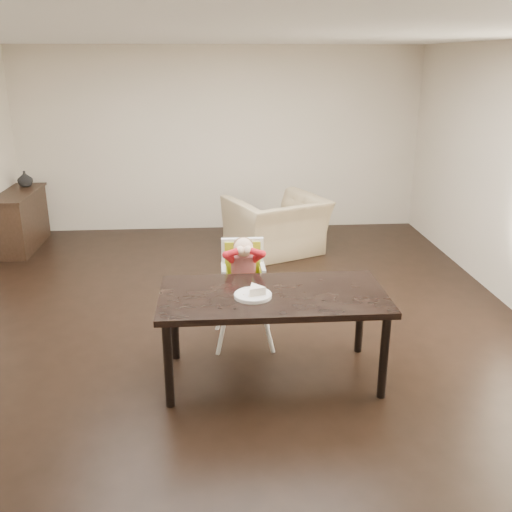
{
  "coord_description": "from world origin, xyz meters",
  "views": [
    {
      "loc": [
        -0.11,
        -5.11,
        2.52
      ],
      "look_at": [
        0.24,
        -0.41,
        0.87
      ],
      "focal_mm": 40.0,
      "sensor_mm": 36.0,
      "label": 1
    }
  ],
  "objects": [
    {
      "name": "ground",
      "position": [
        0.0,
        0.0,
        0.0
      ],
      "size": [
        7.0,
        7.0,
        0.0
      ],
      "primitive_type": "plane",
      "color": "black",
      "rests_on": "ground"
    },
    {
      "name": "room_walls",
      "position": [
        0.0,
        0.0,
        1.86
      ],
      "size": [
        6.02,
        7.02,
        2.71
      ],
      "color": "beige",
      "rests_on": "ground"
    },
    {
      "name": "vase",
      "position": [
        -2.78,
        3.08,
        0.89
      ],
      "size": [
        0.25,
        0.25,
        0.21
      ],
      "primitive_type": "imported",
      "rotation": [
        0.0,
        0.0,
        0.19
      ],
      "color": "#99999E",
      "rests_on": "sideboard"
    },
    {
      "name": "sideboard",
      "position": [
        -2.78,
        2.7,
        0.4
      ],
      "size": [
        0.44,
        1.26,
        0.79
      ],
      "color": "black",
      "rests_on": "ground"
    },
    {
      "name": "high_chair",
      "position": [
        0.14,
        -0.29,
        0.72
      ],
      "size": [
        0.42,
        0.42,
        1.01
      ],
      "rotation": [
        0.0,
        0.0,
        0.0
      ],
      "color": "white",
      "rests_on": "ground"
    },
    {
      "name": "plate",
      "position": [
        0.18,
        -1.02,
        0.78
      ],
      "size": [
        0.34,
        0.34,
        0.08
      ],
      "rotation": [
        0.0,
        0.0,
        -0.15
      ],
      "color": "white",
      "rests_on": "dining_table"
    },
    {
      "name": "armchair",
      "position": [
        0.71,
        2.19,
        0.51
      ],
      "size": [
        1.39,
        1.19,
        1.03
      ],
      "primitive_type": "imported",
      "rotation": [
        0.0,
        0.0,
        3.57
      ],
      "color": "tan",
      "rests_on": "ground"
    },
    {
      "name": "dining_table",
      "position": [
        0.34,
        -0.96,
        0.67
      ],
      "size": [
        1.8,
        0.9,
        0.75
      ],
      "color": "black",
      "rests_on": "ground"
    }
  ]
}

